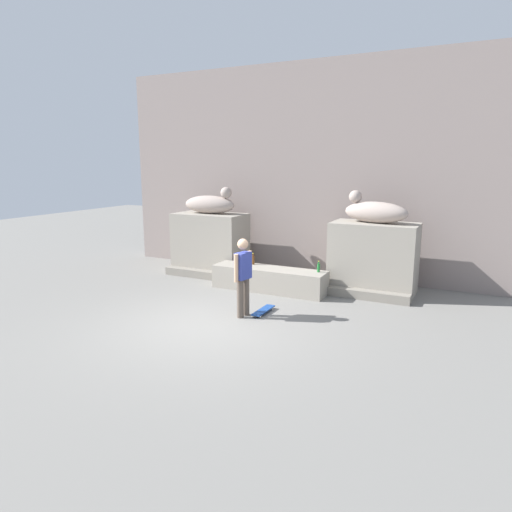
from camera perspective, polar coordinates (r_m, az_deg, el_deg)
The scene contains 12 objects.
ground_plane at distance 9.31m, azimuth -5.78°, elevation -8.59°, with size 40.00×40.00×0.00m, color slate.
facade_wall at distance 13.40m, azimuth 5.95°, elevation 10.48°, with size 11.40×0.60×5.92m, color gray.
pedestal_left at distance 13.49m, azimuth -5.72°, elevation 1.59°, with size 2.07×1.12×1.75m, color gray.
pedestal_right at distance 11.72m, azimuth 14.44°, elevation -0.23°, with size 2.07×1.12×1.75m, color gray.
statue_reclining_left at distance 13.32m, azimuth -5.68°, elevation 6.51°, with size 1.61×0.60×0.78m.
statue_reclining_right at distance 11.56m, azimuth 14.57°, elevation 5.43°, with size 1.68×0.85×0.78m.
ledge_block at distance 11.61m, azimuth 1.64°, elevation -2.93°, with size 2.95×0.74×0.59m, color gray.
skater at distance 9.53m, azimuth -1.63°, elevation -2.27°, with size 0.26×0.53×1.67m.
skateboard at distance 9.95m, azimuth 0.93°, elevation -6.80°, with size 0.20×0.80×0.08m.
bottle_brown at distance 11.94m, azimuth -0.36°, elevation -0.46°, with size 0.07×0.07×0.30m.
bottle_green at distance 11.20m, azimuth 7.82°, elevation -1.44°, with size 0.07×0.07×0.28m.
stair_step at distance 12.06m, azimuth 2.53°, elevation -3.30°, with size 6.83×0.50×0.22m, color gray.
Camera 1 is at (4.69, -7.38, 3.20)m, focal length 32.04 mm.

